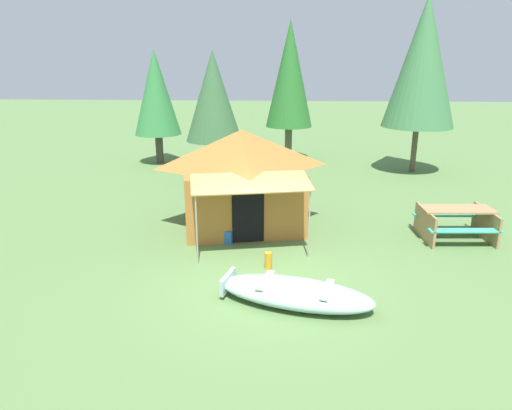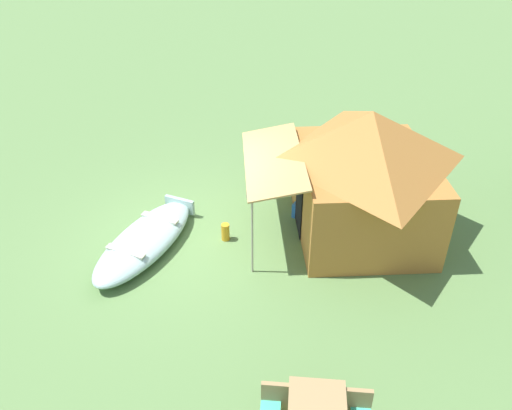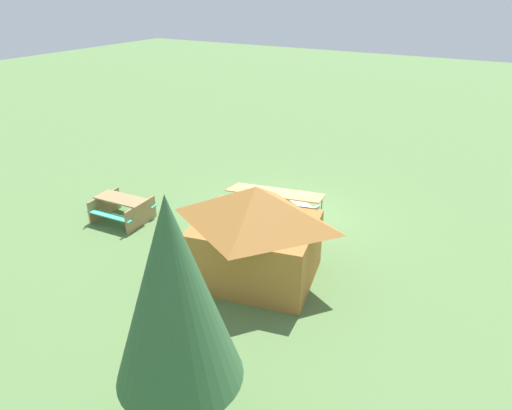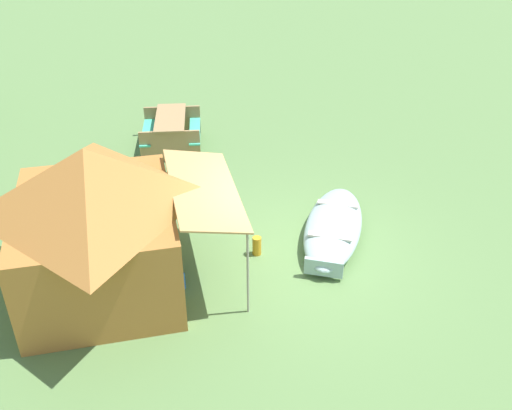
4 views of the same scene
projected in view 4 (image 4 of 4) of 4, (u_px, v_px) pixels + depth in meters
name	position (u px, v px, depth m)	size (l,w,h in m)	color
ground_plane	(295.00, 255.00, 10.63)	(80.00, 80.00, 0.00)	#587B43
beached_rowboat	(333.00, 227.00, 11.03)	(3.03, 1.75, 0.42)	#98B8B4
canvas_cabin_tent	(95.00, 218.00, 9.26)	(3.63, 4.12, 2.55)	#AA6C30
picnic_table	(171.00, 129.00, 14.21)	(1.77, 1.50, 0.79)	#9D7C50
cooler_box	(167.00, 284.00, 9.67)	(0.48, 0.38, 0.32)	blue
fuel_can	(257.00, 246.00, 10.57)	(0.16, 0.16, 0.36)	orange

